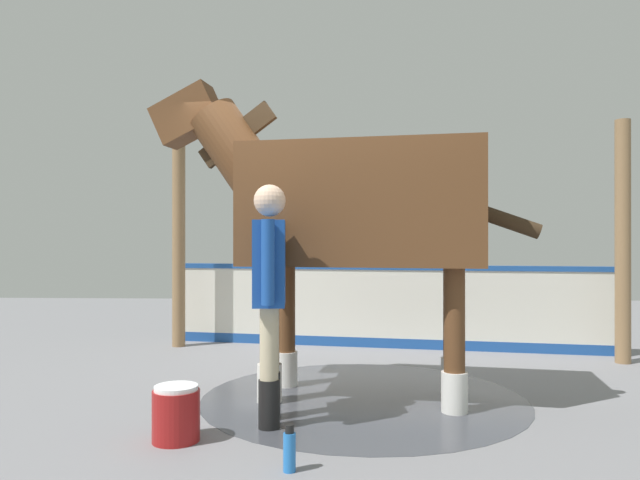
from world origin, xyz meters
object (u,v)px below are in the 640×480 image
at_px(horse, 350,210).
at_px(bottle_spray, 289,450).
at_px(handler, 270,285).
at_px(bottle_shampoo, 177,401).
at_px(wash_bucket, 176,414).

bearing_deg(horse, bottle_spray, 86.45).
bearing_deg(horse, handler, 60.35).
bearing_deg(bottle_spray, handler, -165.30).
distance_m(bottle_shampoo, bottle_spray, 1.38).
height_order(horse, handler, horse).
xyz_separation_m(handler, bottle_shampoo, (-0.14, -0.71, -0.88)).
height_order(bottle_shampoo, bottle_spray, bottle_spray).
relative_size(wash_bucket, bottle_shampoo, 1.52).
bearing_deg(bottle_spray, wash_bucket, -120.81).
relative_size(horse, handler, 1.92).
bearing_deg(horse, bottle_shampoo, 33.13).
distance_m(wash_bucket, bottle_spray, 0.92).
bearing_deg(bottle_shampoo, bottle_spray, 42.98).
xyz_separation_m(horse, handler, (0.73, -0.58, -0.58)).
bearing_deg(handler, bottle_shampoo, 163.45).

